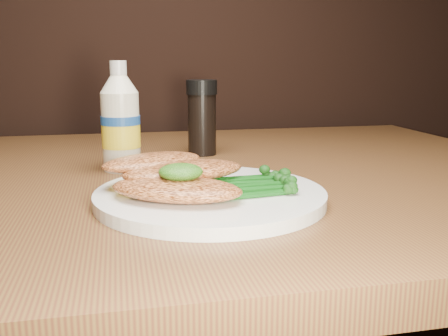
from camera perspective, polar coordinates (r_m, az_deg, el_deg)
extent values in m
cylinder|color=white|center=(0.56, -1.57, -3.19)|extent=(0.26, 0.26, 0.01)
ellipsoid|color=#DD7E46|center=(0.52, -5.45, -2.39)|extent=(0.16, 0.13, 0.02)
ellipsoid|color=#DD7E46|center=(0.57, -4.60, -0.32)|extent=(0.15, 0.10, 0.02)
ellipsoid|color=#DD7E46|center=(0.59, -8.13, 0.70)|extent=(0.14, 0.11, 0.02)
ellipsoid|color=black|center=(0.52, -4.95, -0.44)|extent=(0.05, 0.05, 0.02)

